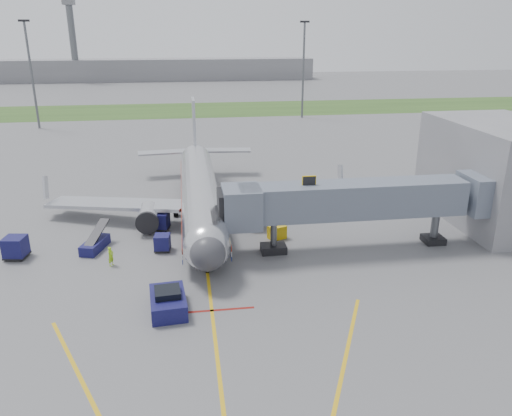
{
  "coord_description": "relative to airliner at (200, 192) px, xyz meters",
  "views": [
    {
      "loc": [
        -1.3,
        -34.6,
        18.55
      ],
      "look_at": [
        4.85,
        7.86,
        3.2
      ],
      "focal_mm": 35.0,
      "sensor_mm": 36.0,
      "label": 1
    }
  ],
  "objects": [
    {
      "name": "light_mast_right",
      "position": [
        25.0,
        59.75,
        8.13
      ],
      "size": [
        2.0,
        0.44,
        20.4
      ],
      "color": "#595B60",
      "rests_on": "ground"
    },
    {
      "name": "pushback_tug",
      "position": [
        -3.0,
        -18.75,
        -1.96
      ],
      "size": [
        2.74,
        4.14,
        1.64
      ],
      "color": "#0F0D3D",
      "rests_on": "ground"
    },
    {
      "name": "baggage_cart_b",
      "position": [
        -16.12,
        -8.21,
        -1.67
      ],
      "size": [
        2.02,
        2.02,
        1.91
      ],
      "color": "#0F0D3D",
      "rests_on": "ground"
    },
    {
      "name": "ramp_worker",
      "position": [
        -7.85,
        -10.92,
        -1.81
      ],
      "size": [
        0.65,
        0.73,
        1.67
      ],
      "primitive_type": "imported",
      "rotation": [
        0.0,
        0.0,
        1.05
      ],
      "color": "#95D218",
      "rests_on": "ground"
    },
    {
      "name": "grass_strip",
      "position": [
        -0.0,
        74.75,
        -2.64
      ],
      "size": [
        300.0,
        25.0,
        0.01
      ],
      "primitive_type": "cube",
      "color": "#2D4C1E",
      "rests_on": "ground"
    },
    {
      "name": "terminal",
      "position": [
        30.0,
        -5.25,
        2.35
      ],
      "size": [
        10.0,
        16.0,
        10.0
      ],
      "primitive_type": "cube",
      "color": "slate",
      "rests_on": "ground"
    },
    {
      "name": "ground_power_cart",
      "position": [
        6.87,
        -7.25,
        -2.02
      ],
      "size": [
        1.86,
        1.57,
        1.26
      ],
      "color": "gold",
      "rests_on": "ground"
    },
    {
      "name": "control_tower",
      "position": [
        -40.0,
        149.75,
        14.68
      ],
      "size": [
        4.0,
        4.0,
        30.0
      ],
      "color": "#595B60",
      "rests_on": "ground"
    },
    {
      "name": "distant_terminal",
      "position": [
        -10.0,
        154.75,
        1.35
      ],
      "size": [
        120.0,
        14.0,
        8.0
      ],
      "primitive_type": "cube",
      "color": "slate",
      "rests_on": "ground"
    },
    {
      "name": "apron_markings",
      "position": [
        -0.0,
        -22.65,
        -2.64
      ],
      "size": [
        21.52,
        50.0,
        0.01
      ],
      "color": "gold",
      "rests_on": "ground"
    },
    {
      "name": "ground",
      "position": [
        -0.0,
        -15.25,
        -2.65
      ],
      "size": [
        400.0,
        400.0,
        0.0
      ],
      "primitive_type": "plane",
      "color": "#565659",
      "rests_on": "ground"
    },
    {
      "name": "belt_loader",
      "position": [
        -9.69,
        -7.36,
        -2.13
      ],
      "size": [
        2.35,
        4.38,
        2.07
      ],
      "color": "#0F0D3D",
      "rests_on": "ground"
    },
    {
      "name": "light_mast_left",
      "position": [
        -30.0,
        54.75,
        8.13
      ],
      "size": [
        2.0,
        0.44,
        20.4
      ],
      "color": "#595B60",
      "rests_on": "ground"
    },
    {
      "name": "baggage_cart_a",
      "position": [
        -3.71,
        -8.49,
        -1.89
      ],
      "size": [
        1.53,
        1.53,
        1.48
      ],
      "color": "#0F0D3D",
      "rests_on": "ground"
    },
    {
      "name": "jet_bridge",
      "position": [
        12.86,
        -10.25,
        1.82
      ],
      "size": [
        25.3,
        4.0,
        6.9
      ],
      "color": "slate",
      "rests_on": "ground"
    },
    {
      "name": "airliner",
      "position": [
        0.0,
        0.0,
        0.0
      ],
      "size": [
        32.1,
        35.67,
        10.25
      ],
      "color": "silver",
      "rests_on": "ground"
    },
    {
      "name": "baggage_cart_c",
      "position": [
        -4.04,
        -3.35,
        -1.77
      ],
      "size": [
        1.94,
        1.94,
        1.72
      ],
      "color": "#0F0D3D",
      "rests_on": "ground"
    }
  ]
}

